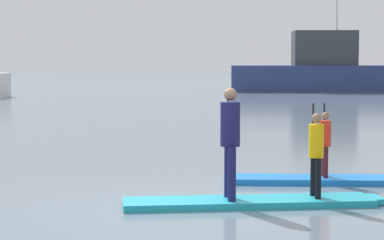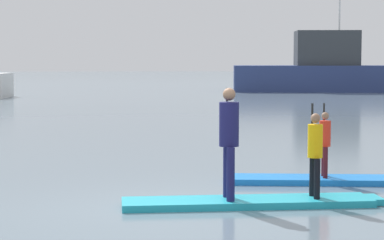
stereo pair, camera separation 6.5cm
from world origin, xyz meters
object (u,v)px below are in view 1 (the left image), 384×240
(paddleboard_near, at_px, (324,180))
(fishing_boat_white_large, at_px, (328,71))
(paddleboard_far, at_px, (254,202))
(paddler_adult, at_px, (230,136))
(paddler_child_front, at_px, (316,150))
(paddler_child_solo, at_px, (325,141))

(paddleboard_near, distance_m, fishing_boat_white_large, 36.56)
(paddleboard_near, relative_size, paddleboard_far, 0.90)
(paddler_adult, bearing_deg, paddleboard_near, 43.05)
(paddleboard_far, relative_size, paddler_adult, 2.36)
(paddleboard_near, height_order, paddler_adult, paddler_adult)
(paddler_child_front, height_order, fishing_boat_white_large, fishing_boat_white_large)
(paddleboard_near, height_order, fishing_boat_white_large, fishing_boat_white_large)
(paddler_child_front, relative_size, fishing_boat_white_large, 0.10)
(paddler_child_solo, xyz_separation_m, paddleboard_far, (-1.57, -1.80, -0.66))
(paddleboard_near, relative_size, fishing_boat_white_large, 0.26)
(paddleboard_far, bearing_deg, paddler_adult, 178.61)
(paddler_child_solo, relative_size, paddler_child_front, 0.92)
(paddleboard_near, relative_size, paddler_child_solo, 2.73)
(paddler_child_front, xyz_separation_m, fishing_boat_white_large, (11.29, 36.74, 0.52))
(paddler_adult, height_order, fishing_boat_white_large, fishing_boat_white_large)
(paddler_child_solo, bearing_deg, fishing_boat_white_large, 73.10)
(paddler_child_solo, distance_m, fishing_boat_white_large, 36.53)
(paddler_child_front, bearing_deg, paddler_child_solo, 69.46)
(paddler_adult, xyz_separation_m, fishing_boat_white_large, (12.53, 36.74, 0.30))
(paddler_adult, bearing_deg, paddler_child_solo, 43.15)
(paddler_child_front, bearing_deg, paddler_adult, 179.89)
(paddleboard_far, distance_m, paddler_adult, 1.01)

